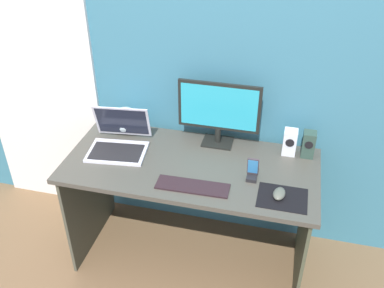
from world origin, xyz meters
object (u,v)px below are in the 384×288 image
object	(u,v)px
laptop	(119,142)
mouse	(279,194)
fishbowl	(126,120)
monitor	(219,111)
phone_in_dock	(252,172)
keyboard_external	(193,186)
speaker_near_monitor	(290,142)
speaker_right	(309,144)

from	to	relation	value
laptop	mouse	world-z (taller)	laptop
mouse	fishbowl	bearing A→B (deg)	164.95
monitor	phone_in_dock	distance (m)	0.43
fishbowl	mouse	distance (m)	1.06
monitor	fishbowl	distance (m)	0.60
monitor	keyboard_external	xyz separation A→B (m)	(-0.05, -0.45, -0.21)
fishbowl	speaker_near_monitor	bearing A→B (deg)	-0.19
fishbowl	phone_in_dock	distance (m)	0.88
speaker_right	fishbowl	distance (m)	1.11
monitor	speaker_near_monitor	bearing A→B (deg)	-1.11
monitor	speaker_right	xyz separation A→B (m)	(0.52, -0.01, -0.14)
speaker_right	phone_in_dock	world-z (taller)	speaker_right
monitor	keyboard_external	size ratio (longest dim) A/B	1.25
mouse	laptop	bearing A→B (deg)	174.81
fishbowl	laptop	bearing A→B (deg)	-80.91
speaker_right	mouse	bearing A→B (deg)	-107.31
keyboard_external	phone_in_dock	world-z (taller)	phone_in_dock
fishbowl	keyboard_external	bearing A→B (deg)	-39.35
keyboard_external	speaker_near_monitor	bearing A→B (deg)	41.81
laptop	phone_in_dock	world-z (taller)	laptop
speaker_near_monitor	phone_in_dock	xyz separation A→B (m)	(-0.18, -0.29, -0.03)
monitor	fishbowl	bearing A→B (deg)	-179.53
speaker_near_monitor	phone_in_dock	distance (m)	0.34
speaker_right	keyboard_external	xyz separation A→B (m)	(-0.57, -0.44, -0.07)
mouse	phone_in_dock	xyz separation A→B (m)	(-0.15, 0.11, 0.03)
monitor	speaker_near_monitor	distance (m)	0.44
mouse	phone_in_dock	world-z (taller)	phone_in_dock
keyboard_external	laptop	bearing A→B (deg)	152.61
speaker_right	phone_in_dock	bearing A→B (deg)	-133.57
speaker_right	mouse	world-z (taller)	speaker_right
fishbowl	keyboard_external	size ratio (longest dim) A/B	0.44
speaker_right	laptop	size ratio (longest dim) A/B	0.43
monitor	laptop	bearing A→B (deg)	-160.20
fishbowl	keyboard_external	distance (m)	0.70
laptop	keyboard_external	world-z (taller)	laptop
fishbowl	phone_in_dock	world-z (taller)	fishbowl
phone_in_dock	monitor	bearing A→B (deg)	129.07
keyboard_external	phone_in_dock	distance (m)	0.33
phone_in_dock	laptop	bearing A→B (deg)	172.60
monitor	mouse	world-z (taller)	monitor
speaker_near_monitor	fishbowl	xyz separation A→B (m)	(-1.00, 0.00, 0.00)
fishbowl	phone_in_dock	xyz separation A→B (m)	(0.83, -0.30, -0.03)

